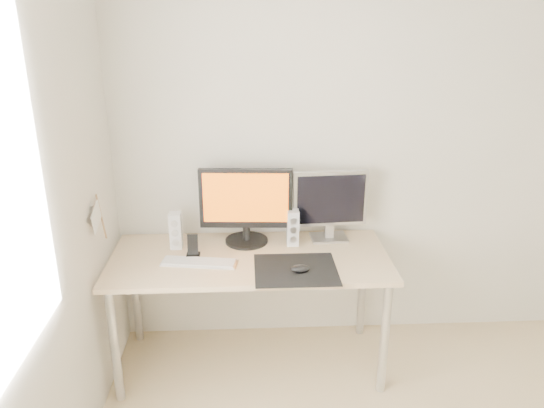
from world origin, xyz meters
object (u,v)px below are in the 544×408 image
desk (250,268)px  keyboard (199,262)px  mouse (300,269)px  second_monitor (330,202)px  speaker_right (293,228)px  speaker_left (176,230)px  main_monitor (246,203)px  phone_dock (193,250)px

desk → keyboard: size_ratio=3.69×
mouse → desk: bearing=142.1°
second_monitor → speaker_right: size_ratio=2.07×
speaker_left → mouse: bearing=-26.7°
main_monitor → second_monitor: main_monitor is taller
second_monitor → keyboard: second_monitor is taller
desk → mouse: bearing=-37.9°
mouse → desk: size_ratio=0.07×
speaker_left → speaker_right: (0.69, 0.01, 0.00)m
second_monitor → main_monitor: bearing=-176.6°
desk → speaker_left: speaker_left is taller
desk → phone_dock: phone_dock is taller
keyboard → mouse: bearing=-13.5°
desk → phone_dock: (-0.32, 0.01, 0.12)m
keyboard → phone_dock: (-0.04, 0.09, 0.03)m
speaker_left → keyboard: (0.15, -0.22, -0.10)m
mouse → main_monitor: size_ratio=0.19×
second_monitor → keyboard: 0.86m
speaker_right → desk: bearing=-149.4°
second_monitor → keyboard: bearing=-158.7°
speaker_right → mouse: bearing=-88.6°
desk → speaker_right: size_ratio=7.34×
mouse → second_monitor: size_ratio=0.23×
mouse → main_monitor: main_monitor is taller
mouse → desk: 0.36m
speaker_right → keyboard: speaker_right is taller
desk → second_monitor: size_ratio=3.54×
second_monitor → speaker_right: 0.27m
second_monitor → speaker_left: size_ratio=2.07×
speaker_right → phone_dock: bearing=-166.2°
second_monitor → speaker_left: bearing=-175.0°
speaker_right → keyboard: 0.60m
second_monitor → speaker_right: second_monitor is taller
speaker_left → phone_dock: (0.11, -0.13, -0.07)m
desk → main_monitor: (-0.02, 0.19, 0.33)m
main_monitor → speaker_left: (-0.42, -0.05, -0.15)m
main_monitor → speaker_left: size_ratio=2.53×
desk → phone_dock: size_ratio=11.67×
desk → speaker_right: bearing=30.6°
desk → second_monitor: 0.63m
mouse → speaker_left: size_ratio=0.48×
mouse → speaker_right: size_ratio=0.48×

